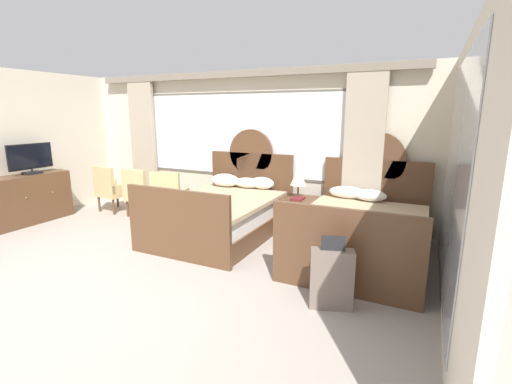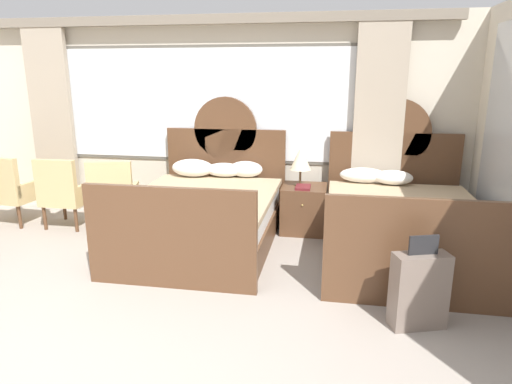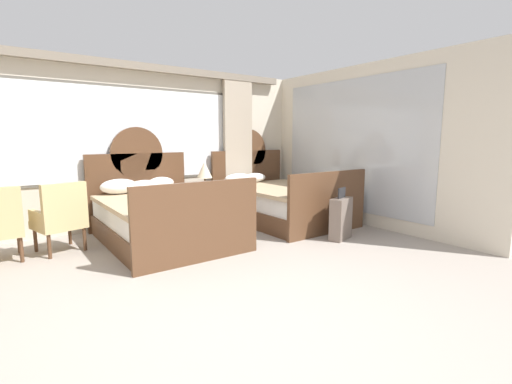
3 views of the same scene
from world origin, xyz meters
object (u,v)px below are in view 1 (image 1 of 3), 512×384
(book_on_nightstand, at_px, (298,199))
(tv_flatscreen, at_px, (31,159))
(bed_near_window, at_px, (222,213))
(nightstand_between_beds, at_px, (300,215))
(armchair_by_window_left, at_px, (169,195))
(dresser_minibar, at_px, (18,201))
(armchair_by_window_centre, at_px, (140,192))
(armchair_by_window_right, at_px, (111,188))
(table_lamp_on_nightstand, at_px, (298,177))
(bed_near_mirror, at_px, (362,233))
(suitcase_on_floor, at_px, (332,279))

(book_on_nightstand, distance_m, tv_flatscreen, 4.79)
(bed_near_window, relative_size, book_on_nightstand, 8.66)
(nightstand_between_beds, bearing_deg, armchair_by_window_left, -170.48)
(nightstand_between_beds, relative_size, dresser_minibar, 0.33)
(nightstand_between_beds, distance_m, tv_flatscreen, 4.87)
(bed_near_window, height_order, book_on_nightstand, bed_near_window)
(book_on_nightstand, bearing_deg, bed_near_window, -154.22)
(armchair_by_window_centre, distance_m, armchair_by_window_right, 0.77)
(table_lamp_on_nightstand, xyz_separation_m, tv_flatscreen, (-4.51, -1.49, 0.22))
(nightstand_between_beds, height_order, tv_flatscreen, tv_flatscreen)
(armchair_by_window_right, bearing_deg, dresser_minibar, -119.32)
(bed_near_window, distance_m, armchair_by_window_left, 1.30)
(bed_near_window, distance_m, armchair_by_window_centre, 1.97)
(armchair_by_window_right, bearing_deg, bed_near_window, -5.02)
(dresser_minibar, height_order, armchair_by_window_left, armchair_by_window_left)
(armchair_by_window_left, relative_size, armchair_by_window_right, 1.00)
(nightstand_between_beds, bearing_deg, book_on_nightstand, -95.16)
(bed_near_window, relative_size, bed_near_mirror, 1.00)
(dresser_minibar, relative_size, suitcase_on_floor, 2.31)
(book_on_nightstand, bearing_deg, armchair_by_window_centre, -174.55)
(book_on_nightstand, bearing_deg, armchair_by_window_left, -173.06)
(book_on_nightstand, height_order, dresser_minibar, dresser_minibar)
(tv_flatscreen, xyz_separation_m, armchair_by_window_right, (0.74, 1.06, -0.67))
(armchair_by_window_centre, bearing_deg, armchair_by_window_left, 0.22)
(bed_near_mirror, bearing_deg, suitcase_on_floor, -91.88)
(armchair_by_window_left, height_order, armchair_by_window_right, same)
(armchair_by_window_right, bearing_deg, book_on_nightstand, 4.35)
(armchair_by_window_right, bearing_deg, tv_flatscreen, -125.09)
(bed_near_mirror, relative_size, armchair_by_window_centre, 2.43)
(bed_near_mirror, relative_size, tv_flatscreen, 2.83)
(bed_near_window, relative_size, dresser_minibar, 1.27)
(nightstand_between_beds, distance_m, armchair_by_window_right, 3.86)
(bed_near_mirror, bearing_deg, bed_near_window, 179.60)
(suitcase_on_floor, bearing_deg, table_lamp_on_nightstand, 117.57)
(bed_near_window, distance_m, armchair_by_window_right, 2.74)
(bed_near_window, bearing_deg, armchair_by_window_left, 169.23)
(tv_flatscreen, bearing_deg, bed_near_window, 13.25)
(nightstand_between_beds, xyz_separation_m, armchair_by_window_right, (-3.83, -0.40, 0.19))
(table_lamp_on_nightstand, height_order, dresser_minibar, table_lamp_on_nightstand)
(armchair_by_window_right, bearing_deg, nightstand_between_beds, 5.98)
(bed_near_mirror, bearing_deg, nightstand_between_beds, 149.17)
(bed_near_mirror, xyz_separation_m, armchair_by_window_left, (-3.47, 0.26, 0.12))
(bed_near_mirror, bearing_deg, tv_flatscreen, -171.96)
(armchair_by_window_centre, height_order, suitcase_on_floor, armchair_by_window_centre)
(table_lamp_on_nightstand, xyz_separation_m, armchair_by_window_centre, (-3.00, -0.43, -0.45))
(dresser_minibar, xyz_separation_m, armchair_by_window_centre, (1.54, 1.37, 0.04))
(armchair_by_window_left, bearing_deg, table_lamp_on_nightstand, 10.46)
(armchair_by_window_centre, relative_size, armchair_by_window_right, 1.00)
(bed_near_window, xyz_separation_m, armchair_by_window_left, (-1.27, 0.24, 0.12))
(armchair_by_window_right, bearing_deg, armchair_by_window_centre, -0.03)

